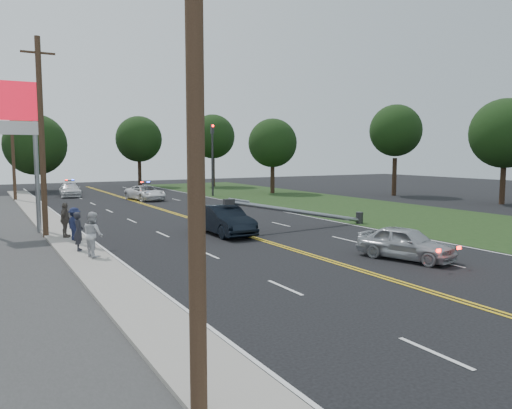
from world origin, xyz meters
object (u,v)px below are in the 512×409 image
traffic_signal (213,153)px  emergency_b (70,190)px  emergency_a (145,193)px  crashed_sedan (224,220)px  utility_pole_far (13,144)px  bystander_b (93,234)px  bystander_d (65,220)px  bystander_c (75,224)px  bystander_a (79,231)px  utility_pole_mid (42,137)px  fallen_streetlight (307,212)px  utility_pole_near (195,102)px  waiting_sedan (406,243)px  pylon_sign (9,120)px

traffic_signal → emergency_b: 14.41m
emergency_a → crashed_sedan: bearing=-104.7°
utility_pole_far → emergency_b: bearing=24.2°
bystander_b → bystander_d: bystander_b is taller
bystander_b → bystander_c: size_ratio=1.15×
emergency_b → bystander_b: 31.08m
bystander_a → bystander_d: size_ratio=0.97×
utility_pole_mid → bystander_a: 6.56m
fallen_streetlight → emergency_a: (-3.02, 21.06, -0.25)m
utility_pole_near → utility_pole_mid: same height
traffic_signal → bystander_d: 25.64m
fallen_streetlight → utility_pole_near: utility_pole_near is taller
traffic_signal → waiting_sedan: bearing=-100.0°
emergency_b → emergency_a: bearing=-47.7°
utility_pole_far → bystander_c: 24.69m
traffic_signal → utility_pole_far: (-17.50, 4.00, 0.88)m
utility_pole_far → bystander_b: utility_pole_far is taller
fallen_streetlight → bystander_d: 12.92m
bystander_a → bystander_b: (0.30, -1.54, 0.08)m
crashed_sedan → utility_pole_near: bearing=-117.0°
pylon_sign → bystander_b: 10.19m
utility_pole_far → bystander_d: size_ratio=5.78×
bystander_a → traffic_signal: bearing=-25.8°
bystander_b → emergency_a: bearing=-34.8°
emergency_a → utility_pole_far: bearing=145.5°
pylon_sign → utility_pole_near: bearing=-86.6°
pylon_sign → emergency_b: 23.73m
pylon_sign → fallen_streetlight: pylon_sign is taller
bystander_d → waiting_sedan: bearing=-107.0°
utility_pole_far → bystander_a: size_ratio=5.99×
pylon_sign → emergency_b: (6.31, 22.25, -5.33)m
crashed_sedan → waiting_sedan: (3.74, -9.15, -0.10)m
utility_pole_mid → waiting_sedan: (12.07, -12.81, -4.41)m
bystander_b → bystander_d: (-0.27, 5.40, -0.05)m
bystander_b → bystander_c: (-0.01, 4.27, -0.12)m
utility_pole_near → emergency_b: utility_pole_near is taller
emergency_b → bystander_c: bearing=-92.9°
traffic_signal → bystander_b: 29.74m
utility_pole_far → crashed_sedan: utility_pole_far is taller
fallen_streetlight → utility_pole_far: 29.54m
waiting_sedan → bystander_d: size_ratio=2.28×
utility_pole_mid → utility_pole_far: same height
utility_pole_far → bystander_b: bearing=-87.9°
utility_pole_near → bystander_b: bearing=85.5°
bystander_a → crashed_sedan: bearing=-69.5°
emergency_b → bystander_b: bearing=-91.7°
waiting_sedan → bystander_a: bystander_a is taller
utility_pole_far → emergency_b: utility_pole_far is taller
fallen_streetlight → utility_pole_far: size_ratio=0.94×
bystander_a → bystander_b: bystander_b is taller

